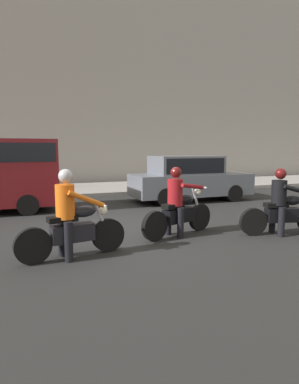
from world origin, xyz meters
name	(u,v)px	position (x,y,z in m)	size (l,w,h in m)	color
ground_plane	(122,229)	(0.00, 0.00, 0.00)	(80.00, 80.00, 0.00)	black
sidewalk_slab	(75,189)	(0.00, 8.00, 0.07)	(40.00, 4.40, 0.14)	gray
building_facade	(62,66)	(0.00, 11.40, 6.44)	(40.00, 1.40, 12.87)	gray
motorcycle_with_rider_orange_stripe	(71,222)	(-1.48, -1.79, 0.66)	(2.05, 0.75, 1.64)	black
motorcycle_with_rider_black_leather	(282,208)	(3.33, -1.84, 0.63)	(2.06, 0.79, 1.55)	black
motorcycle_with_rider_crimson	(178,208)	(1.03, -1.06, 0.65)	(2.04, 0.93, 1.59)	black
parked_sedan_slate_gray	(189,178)	(3.65, 3.41, 0.88)	(4.57, 1.82, 1.72)	slate
street_sign_post	(17,158)	(-2.47, 8.56, 1.57)	(0.44, 0.08, 2.34)	gray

